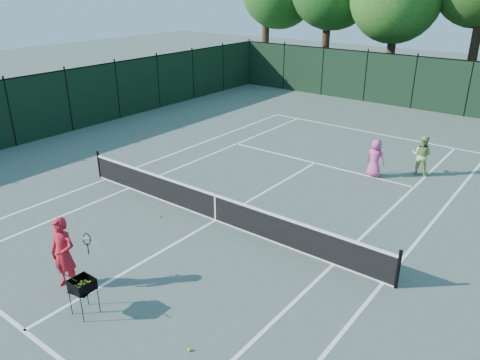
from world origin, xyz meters
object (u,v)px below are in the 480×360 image
Objects in this scene: ball_hopper at (82,285)px; loose_ball_midcourt at (159,216)px; coach at (64,253)px; loose_ball_near_cart at (189,350)px; player_green at (422,155)px; player_pink at (375,158)px.

loose_ball_midcourt is at bearing 103.27° from ball_hopper.
loose_ball_near_cart is (3.91, 0.18, -0.89)m from coach.
loose_ball_near_cart is at bearing -1.57° from ball_hopper.
coach is 4.11m from loose_ball_midcourt.
player_green is 22.96× the size of loose_ball_near_cart.
loose_ball_near_cart is (2.68, 0.55, -0.72)m from ball_hopper.
player_pink is at bearing 61.48° from loose_ball_midcourt.
loose_ball_midcourt is (-2.14, 4.28, -0.72)m from ball_hopper.
player_green is 13.44m from ball_hopper.
player_pink is 1.63× the size of ball_hopper.
ball_hopper is at bearing -63.48° from loose_ball_midcourt.
loose_ball_midcourt is at bearing 56.50° from player_green.
player_pink is 0.94× the size of player_green.
coach is 27.13× the size of loose_ball_near_cart.
loose_ball_midcourt is at bearing 86.82° from coach.
loose_ball_near_cart is 1.00× the size of loose_ball_midcourt.
loose_ball_midcourt is (-4.81, 3.73, 0.00)m from loose_ball_near_cart.
coach reaches higher than player_pink.
player_green is 22.96× the size of loose_ball_midcourt.
player_green is 1.72× the size of ball_hopper.
player_pink reaches higher than ball_hopper.
loose_ball_near_cart is at bearing 97.40° from player_pink.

